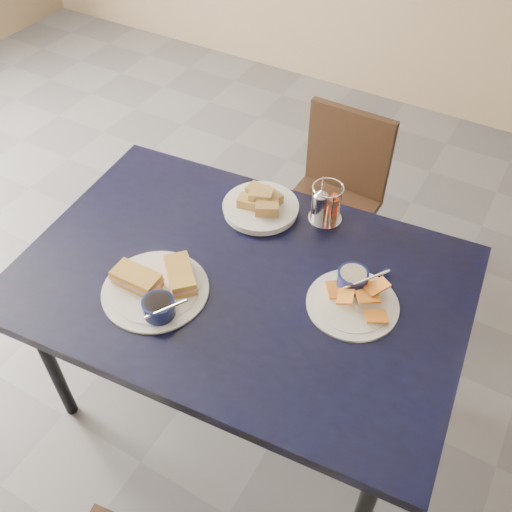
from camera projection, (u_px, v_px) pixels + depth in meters
The scene contains 7 objects.
ground at pixel (189, 396), 2.26m from camera, with size 6.00×6.00×0.00m, color #535358.
dining_table at pixel (241, 290), 1.73m from camera, with size 1.39×0.99×0.75m.
chair_far at pixel (336, 188), 2.45m from camera, with size 0.37×0.36×0.78m.
sandwich_plate at pixel (157, 287), 1.63m from camera, with size 0.32×0.31×0.12m.
plantain_plate at pixel (353, 294), 1.62m from camera, with size 0.26×0.26×0.12m.
bread_basket at pixel (261, 205), 1.87m from camera, with size 0.25×0.25×0.08m.
condiment_caddy at pixel (325, 205), 1.83m from camera, with size 0.11×0.11×0.14m.
Camera 1 is at (0.81, -0.88, 2.01)m, focal length 40.00 mm.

